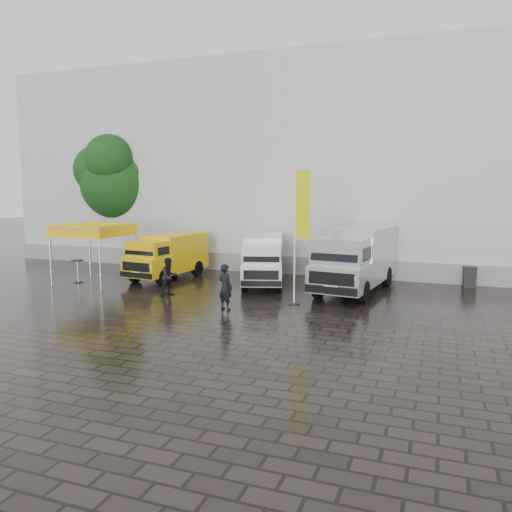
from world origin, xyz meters
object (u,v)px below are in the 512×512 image
(van_white, at_px, (263,260))
(flagpole, at_px, (299,227))
(wheelie_bin, at_px, (469,277))
(van_yellow, at_px, (167,257))
(van_silver, at_px, (356,260))
(person_front, at_px, (225,287))
(cocktail_table, at_px, (78,271))
(person_tent, at_px, (169,277))
(canopy_tent, at_px, (93,228))

(van_white, xyz_separation_m, flagpole, (2.80, -3.59, 1.98))
(wheelie_bin, bearing_deg, van_yellow, -173.37)
(van_yellow, bearing_deg, van_silver, 6.75)
(flagpole, xyz_separation_m, person_front, (-2.41, -1.89, -2.27))
(van_white, xyz_separation_m, cocktail_table, (-8.82, -2.85, -0.61))
(van_yellow, xyz_separation_m, person_tent, (2.18, -3.57, -0.31))
(van_silver, xyz_separation_m, cocktail_table, (-13.35, -2.62, -0.87))
(cocktail_table, bearing_deg, van_silver, 11.10)
(van_silver, bearing_deg, person_front, -121.25)
(van_yellow, xyz_separation_m, flagpole, (7.97, -3.27, 2.02))
(person_tent, bearing_deg, canopy_tent, 101.10)
(canopy_tent, distance_m, cocktail_table, 2.31)
(van_white, relative_size, wheelie_bin, 5.57)
(canopy_tent, distance_m, person_front, 9.17)
(van_silver, xyz_separation_m, canopy_tent, (-12.62, -2.27, 1.29))
(canopy_tent, bearing_deg, van_silver, 10.21)
(flagpole, height_order, person_tent, flagpole)
(flagpole, xyz_separation_m, wheelie_bin, (6.69, 6.35, -2.68))
(wheelie_bin, bearing_deg, van_silver, -154.10)
(van_silver, distance_m, flagpole, 4.15)
(van_yellow, height_order, van_white, van_white)
(van_white, bearing_deg, person_front, -103.47)
(flagpole, bearing_deg, cocktail_table, 176.38)
(wheelie_bin, bearing_deg, person_front, -143.07)
(cocktail_table, distance_m, person_front, 9.58)
(flagpole, xyz_separation_m, cocktail_table, (-11.62, 0.74, -2.60))
(canopy_tent, height_order, person_front, canopy_tent)
(cocktail_table, xyz_separation_m, wheelie_bin, (18.31, 5.61, -0.08))
(van_silver, distance_m, canopy_tent, 12.89)
(flagpole, xyz_separation_m, person_tent, (-5.80, -0.30, -2.33))
(van_yellow, distance_m, van_white, 5.18)
(van_yellow, xyz_separation_m, cocktail_table, (-3.64, -2.53, -0.58))
(canopy_tent, height_order, wheelie_bin, canopy_tent)
(flagpole, bearing_deg, van_silver, 62.65)
(van_silver, height_order, person_tent, van_silver)
(flagpole, bearing_deg, canopy_tent, 174.32)
(van_silver, xyz_separation_m, person_front, (-4.14, -5.25, -0.54))
(person_tent, bearing_deg, van_silver, -37.79)
(van_silver, height_order, flagpole, flagpole)
(van_yellow, distance_m, person_tent, 4.19)
(person_front, bearing_deg, cocktail_table, 4.40)
(person_front, bearing_deg, canopy_tent, 1.00)
(person_front, xyz_separation_m, person_tent, (-3.39, 1.59, -0.07))
(flagpole, bearing_deg, van_yellow, 157.71)
(cocktail_table, bearing_deg, flagpole, -3.62)
(flagpole, height_order, wheelie_bin, flagpole)
(van_yellow, xyz_separation_m, wheelie_bin, (14.66, 3.08, -0.66))
(person_front, bearing_deg, person_tent, -4.81)
(van_white, bearing_deg, van_yellow, 165.99)
(van_white, height_order, canopy_tent, canopy_tent)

